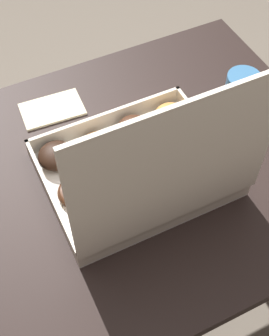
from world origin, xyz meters
The scene contains 5 objects.
ground_plane centered at (0.00, 0.00, 0.00)m, with size 8.00×8.00×0.00m, color #6B6054.
dining_table centered at (0.00, 0.00, 0.60)m, with size 0.98×0.74×0.72m.
donut_box centered at (-0.03, 0.04, 0.78)m, with size 0.38×0.31×0.36m.
coffee_mug centered at (-0.34, -0.06, 0.77)m, with size 0.08×0.08×0.09m.
paper_napkin centered at (0.07, -0.24, 0.72)m, with size 0.15×0.10×0.01m.
Camera 1 is at (0.24, 0.55, 1.54)m, focal length 50.00 mm.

